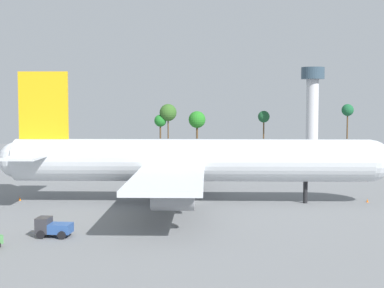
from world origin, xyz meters
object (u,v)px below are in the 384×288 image
safety_cone_nose (367,201)px  control_tower (312,95)px  cargo_airplane (191,161)px  safety_cone_tail (20,199)px  pushback_tractor (53,227)px

safety_cone_nose → control_tower: bearing=83.3°
safety_cone_nose → cargo_airplane: bearing=-178.1°
safety_cone_nose → control_tower: 142.30m
safety_cone_nose → safety_cone_tail: safety_cone_tail is taller
pushback_tractor → control_tower: size_ratio=0.14×
cargo_airplane → pushback_tractor: bearing=-123.9°
safety_cone_tail → control_tower: 158.96m
pushback_tractor → safety_cone_nose: pushback_tractor is taller
pushback_tractor → control_tower: bearing=69.8°
cargo_airplane → safety_cone_tail: 28.75m
cargo_airplane → control_tower: (44.79, 141.08, 11.91)m
safety_cone_nose → control_tower: size_ratio=0.02×
cargo_airplane → pushback_tractor: 29.04m
cargo_airplane → safety_cone_nose: size_ratio=113.31×
control_tower → safety_cone_tail: bearing=-117.5°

